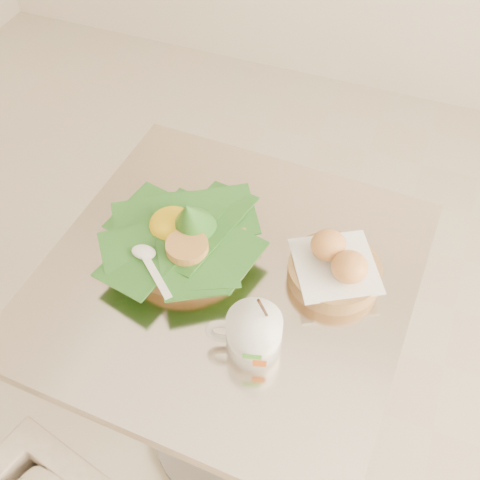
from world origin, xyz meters
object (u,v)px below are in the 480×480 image
(cafe_table, at_px, (229,334))
(bread_basket, at_px, (336,267))
(rice_basket, at_px, (184,235))
(coffee_mug, at_px, (252,333))

(cafe_table, distance_m, bread_basket, 0.33)
(rice_basket, distance_m, bread_basket, 0.30)
(bread_basket, relative_size, coffee_mug, 1.24)
(rice_basket, bearing_deg, cafe_table, -16.05)
(cafe_table, relative_size, bread_basket, 3.63)
(cafe_table, height_order, bread_basket, bread_basket)
(cafe_table, distance_m, rice_basket, 0.28)
(cafe_table, xyz_separation_m, bread_basket, (0.19, 0.07, 0.25))
(coffee_mug, bearing_deg, rice_basket, 141.01)
(cafe_table, bearing_deg, coffee_mug, -53.37)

